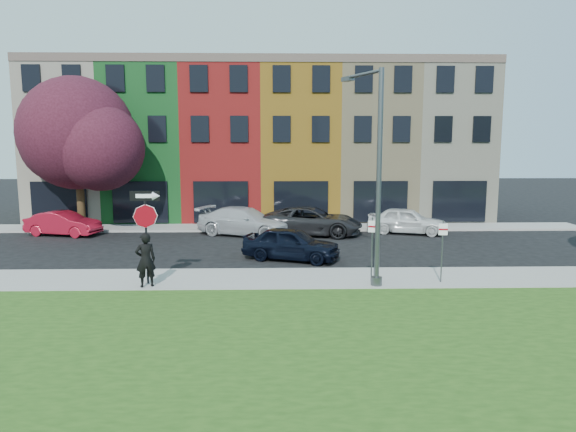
{
  "coord_description": "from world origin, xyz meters",
  "views": [
    {
      "loc": [
        -1.57,
        -15.74,
        5.11
      ],
      "look_at": [
        -1.1,
        4.0,
        2.32
      ],
      "focal_mm": 32.0,
      "sensor_mm": 36.0,
      "label": 1
    }
  ],
  "objects_px": {
    "stop_sign": "(145,218)",
    "street_lamp": "(375,178)",
    "man": "(146,260)",
    "sedan_near": "(291,244)"
  },
  "relations": [
    {
      "from": "stop_sign",
      "to": "street_lamp",
      "type": "distance_m",
      "value": 8.22
    },
    {
      "from": "man",
      "to": "street_lamp",
      "type": "bearing_deg",
      "value": 157.6
    },
    {
      "from": "sedan_near",
      "to": "street_lamp",
      "type": "distance_m",
      "value": 6.12
    },
    {
      "from": "stop_sign",
      "to": "street_lamp",
      "type": "bearing_deg",
      "value": 1.0
    },
    {
      "from": "man",
      "to": "sedan_near",
      "type": "xyz_separation_m",
      "value": [
        5.24,
        4.61,
        -0.35
      ]
    },
    {
      "from": "stop_sign",
      "to": "man",
      "type": "relative_size",
      "value": 1.74
    },
    {
      "from": "sedan_near",
      "to": "man",
      "type": "bearing_deg",
      "value": 151.74
    },
    {
      "from": "man",
      "to": "street_lamp",
      "type": "relative_size",
      "value": 0.26
    },
    {
      "from": "man",
      "to": "sedan_near",
      "type": "relative_size",
      "value": 0.41
    },
    {
      "from": "street_lamp",
      "to": "sedan_near",
      "type": "bearing_deg",
      "value": 97.87
    }
  ]
}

